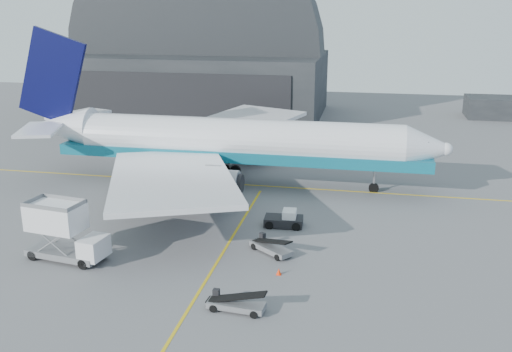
% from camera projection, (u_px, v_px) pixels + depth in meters
% --- Properties ---
extents(ground, '(200.00, 200.00, 0.00)m').
position_uv_depth(ground, '(223.00, 253.00, 51.39)').
color(ground, '#565659').
rests_on(ground, ground).
extents(taxi_lines, '(80.00, 42.12, 0.02)m').
position_uv_depth(taxi_lines, '(251.00, 206.00, 63.27)').
color(taxi_lines, gold).
rests_on(taxi_lines, ground).
extents(hangar, '(50.00, 28.30, 28.00)m').
position_uv_depth(hangar, '(197.00, 66.00, 113.67)').
color(hangar, black).
rests_on(hangar, ground).
extents(distant_bldg_a, '(14.00, 8.00, 4.00)m').
position_uv_depth(distant_bldg_a, '(502.00, 118.00, 111.80)').
color(distant_bldg_a, black).
rests_on(distant_bldg_a, ground).
extents(airliner, '(54.15, 52.51, 19.00)m').
position_uv_depth(airliner, '(223.00, 141.00, 69.86)').
color(airliner, white).
rests_on(airliner, ground).
extents(catering_truck, '(7.59, 3.71, 5.00)m').
position_uv_depth(catering_truck, '(63.00, 232.00, 49.44)').
color(catering_truck, slate).
rests_on(catering_truck, ground).
extents(pushback_tug, '(3.94, 2.43, 1.77)m').
position_uv_depth(pushback_tug, '(285.00, 220.00, 57.35)').
color(pushback_tug, black).
rests_on(pushback_tug, ground).
extents(belt_loader_a, '(4.57, 1.88, 1.72)m').
position_uv_depth(belt_loader_a, '(236.00, 304.00, 41.63)').
color(belt_loader_a, slate).
rests_on(belt_loader_a, ground).
extents(belt_loader_b, '(4.32, 3.79, 1.75)m').
position_uv_depth(belt_loader_b, '(271.00, 247.00, 51.28)').
color(belt_loader_b, slate).
rests_on(belt_loader_b, ground).
extents(traffic_cone, '(0.40, 0.40, 0.58)m').
position_uv_depth(traffic_cone, '(279.00, 272.00, 47.18)').
color(traffic_cone, '#FF3308').
rests_on(traffic_cone, ground).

